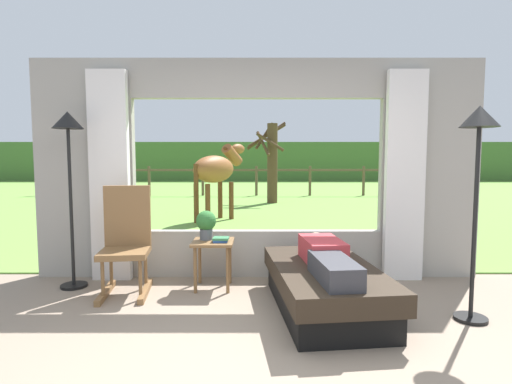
{
  "coord_description": "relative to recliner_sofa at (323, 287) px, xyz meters",
  "views": [
    {
      "loc": [
        -0.01,
        -2.46,
        1.41
      ],
      "look_at": [
        0.0,
        1.8,
        1.05
      ],
      "focal_mm": 28.09,
      "sensor_mm": 36.0,
      "label": 1
    }
  ],
  "objects": [
    {
      "name": "ground_plane",
      "position": [
        -0.62,
        -1.17,
        -0.22
      ],
      "size": [
        12.0,
        12.0,
        0.0
      ],
      "primitive_type": "plane",
      "color": "gray"
    },
    {
      "name": "back_wall_with_window",
      "position": [
        -0.62,
        1.09,
        1.03
      ],
      "size": [
        5.2,
        0.12,
        2.55
      ],
      "color": "#9E998E",
      "rests_on": "ground_plane"
    },
    {
      "name": "curtain_panel_left",
      "position": [
        -2.31,
        0.95,
        0.98
      ],
      "size": [
        0.44,
        0.1,
        2.4
      ],
      "primitive_type": "cube",
      "color": "silver",
      "rests_on": "ground_plane"
    },
    {
      "name": "curtain_panel_right",
      "position": [
        1.07,
        0.95,
        0.98
      ],
      "size": [
        0.44,
        0.1,
        2.4
      ],
      "primitive_type": "cube",
      "color": "silver",
      "rests_on": "ground_plane"
    },
    {
      "name": "outdoor_pasture_lawn",
      "position": [
        -0.62,
        11.99,
        -0.21
      ],
      "size": [
        36.0,
        21.68,
        0.02
      ],
      "primitive_type": "cube",
      "color": "olive",
      "rests_on": "ground_plane"
    },
    {
      "name": "distant_hill_ridge",
      "position": [
        -0.62,
        21.83,
        0.98
      ],
      "size": [
        36.0,
        2.0,
        2.4
      ],
      "primitive_type": "cube",
      "color": "#446A32",
      "rests_on": "ground_plane"
    },
    {
      "name": "recliner_sofa",
      "position": [
        0.0,
        0.0,
        0.0
      ],
      "size": [
        1.08,
        1.79,
        0.42
      ],
      "rotation": [
        0.0,
        0.0,
        0.11
      ],
      "color": "black",
      "rests_on": "ground_plane"
    },
    {
      "name": "reclining_person",
      "position": [
        -0.0,
        -0.05,
        0.3
      ],
      "size": [
        0.4,
        1.44,
        0.22
      ],
      "rotation": [
        0.0,
        0.0,
        0.11
      ],
      "color": "#B23338",
      "rests_on": "recliner_sofa"
    },
    {
      "name": "rocking_chair",
      "position": [
        -2.0,
        0.52,
        0.33
      ],
      "size": [
        0.54,
        0.73,
        1.12
      ],
      "rotation": [
        0.0,
        0.0,
        0.13
      ],
      "color": "brown",
      "rests_on": "ground_plane"
    },
    {
      "name": "side_table",
      "position": [
        -1.1,
        0.64,
        0.21
      ],
      "size": [
        0.44,
        0.44,
        0.52
      ],
      "color": "brown",
      "rests_on": "ground_plane"
    },
    {
      "name": "potted_plant",
      "position": [
        -1.18,
        0.7,
        0.48
      ],
      "size": [
        0.22,
        0.22,
        0.32
      ],
      "color": "#4C5156",
      "rests_on": "side_table"
    },
    {
      "name": "book_stack",
      "position": [
        -1.01,
        0.59,
        0.33
      ],
      "size": [
        0.17,
        0.15,
        0.05
      ],
      "color": "#23478C",
      "rests_on": "side_table"
    },
    {
      "name": "floor_lamp_left",
      "position": [
        -2.63,
        0.67,
        1.32
      ],
      "size": [
        0.32,
        0.32,
        1.9
      ],
      "color": "black",
      "rests_on": "ground_plane"
    },
    {
      "name": "floor_lamp_right",
      "position": [
        1.24,
        -0.23,
        1.28
      ],
      "size": [
        0.32,
        0.32,
        1.85
      ],
      "color": "black",
      "rests_on": "ground_plane"
    },
    {
      "name": "horse",
      "position": [
        -1.52,
        5.27,
        0.94
      ],
      "size": [
        1.28,
        1.7,
        1.73
      ],
      "rotation": [
        0.0,
        0.0,
        -0.57
      ],
      "color": "brown",
      "rests_on": "outdoor_pasture_lawn"
    },
    {
      "name": "pasture_tree",
      "position": [
        -0.16,
        8.85,
        1.16
      ],
      "size": [
        1.29,
        1.27,
        2.57
      ],
      "color": "#4C3823",
      "rests_on": "outdoor_pasture_lawn"
    },
    {
      "name": "pasture_fence_line",
      "position": [
        -0.62,
        11.26,
        0.53
      ],
      "size": [
        16.1,
        0.1,
        1.1
      ],
      "color": "brown",
      "rests_on": "outdoor_pasture_lawn"
    }
  ]
}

